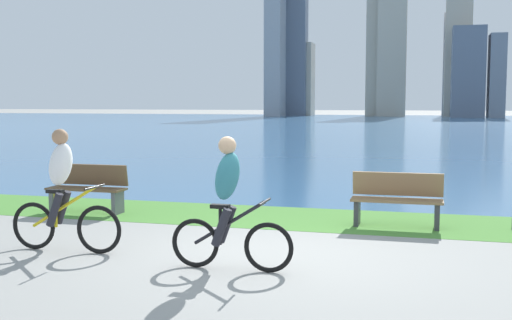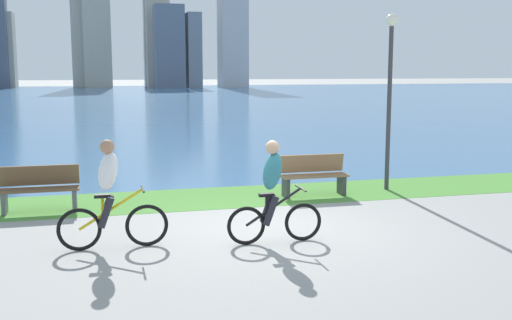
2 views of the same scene
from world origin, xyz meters
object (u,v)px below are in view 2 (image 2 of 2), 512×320
object	(u,v)px
cyclist_lead	(273,192)
lamppost_tall	(390,76)
bench_far_along_path	(40,189)
cyclist_trailing	(110,196)
bench_near_path	(313,175)

from	to	relation	value
cyclist_lead	lamppost_tall	bearing A→B (deg)	43.13
cyclist_lead	lamppost_tall	world-z (taller)	lamppost_tall
cyclist_lead	bench_far_along_path	distance (m)	5.02
cyclist_trailing	bench_far_along_path	bearing A→B (deg)	114.08
cyclist_lead	bench_far_along_path	bearing A→B (deg)	139.75
cyclist_lead	cyclist_trailing	xyz separation A→B (m)	(-2.52, 0.33, 0.01)
cyclist_lead	cyclist_trailing	distance (m)	2.54
cyclist_lead	bench_near_path	world-z (taller)	cyclist_lead
lamppost_tall	bench_near_path	bearing A→B (deg)	-174.02
bench_near_path	lamppost_tall	size ratio (longest dim) A/B	0.38
cyclist_trailing	bench_far_along_path	xyz separation A→B (m)	(-1.30, 2.90, -0.39)
bench_near_path	cyclist_trailing	bearing A→B (deg)	-145.70
cyclist_trailing	bench_far_along_path	distance (m)	3.21
cyclist_trailing	lamppost_tall	size ratio (longest dim) A/B	0.43
cyclist_trailing	bench_near_path	distance (m)	5.35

